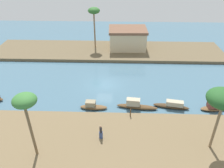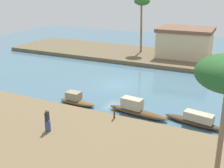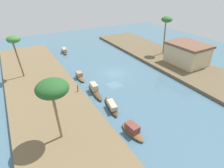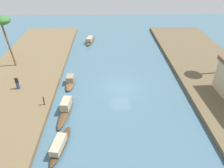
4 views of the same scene
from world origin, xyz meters
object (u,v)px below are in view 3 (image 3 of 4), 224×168
(sampan_upstream_small, at_px, (95,90))
(palm_tree_left_near, at_px, (14,41))
(sampan_with_tall_canopy, at_px, (132,130))
(sampan_midstream, at_px, (64,51))
(person_on_near_bank, at_px, (46,84))
(mooring_post, at_px, (78,88))
(sampan_with_red_awning, at_px, (80,76))
(palm_tree_right_tall, at_px, (167,21))
(riverside_building, at_px, (187,53))
(palm_tree_left_far, at_px, (52,89))
(sampan_foreground, at_px, (111,106))

(sampan_upstream_small, relative_size, palm_tree_left_near, 0.76)
(sampan_upstream_small, height_order, sampan_with_tall_canopy, sampan_upstream_small)
(sampan_midstream, bearing_deg, person_on_near_bank, -14.84)
(mooring_post, relative_size, palm_tree_left_near, 0.15)
(sampan_midstream, relative_size, palm_tree_left_near, 0.72)
(sampan_with_red_awning, bearing_deg, palm_tree_right_tall, 95.84)
(riverside_building, bearing_deg, sampan_with_tall_canopy, -63.67)
(sampan_midstream, distance_m, riverside_building, 27.04)
(sampan_upstream_small, distance_m, sampan_with_tall_canopy, 9.97)
(sampan_with_tall_canopy, relative_size, sampan_midstream, 0.72)
(sampan_with_tall_canopy, bearing_deg, palm_tree_left_near, -162.04)
(palm_tree_left_far, bearing_deg, sampan_midstream, 162.46)
(sampan_with_red_awning, distance_m, palm_tree_right_tall, 21.49)
(palm_tree_left_near, bearing_deg, sampan_foreground, 31.51)
(person_on_near_bank, bearing_deg, mooring_post, 123.50)
(sampan_with_tall_canopy, height_order, riverside_building, riverside_building)
(sampan_upstream_small, xyz_separation_m, riverside_building, (-0.69, 20.04, 2.05))
(palm_tree_left_near, bearing_deg, riverside_building, 71.94)
(sampan_midstream, bearing_deg, riverside_building, 54.22)
(sampan_with_tall_canopy, distance_m, mooring_post, 11.03)
(sampan_with_tall_canopy, distance_m, sampan_foreground, 5.23)
(sampan_with_tall_canopy, bearing_deg, sampan_midstream, 171.45)
(sampan_midstream, bearing_deg, mooring_post, -0.58)
(person_on_near_bank, distance_m, riverside_building, 26.51)
(person_on_near_bank, distance_m, mooring_post, 5.03)
(palm_tree_left_near, relative_size, palm_tree_left_far, 1.03)
(palm_tree_right_tall, relative_size, riverside_building, 1.06)
(sampan_with_tall_canopy, relative_size, sampan_foreground, 0.77)
(sampan_with_tall_canopy, relative_size, riverside_building, 0.48)
(sampan_with_red_awning, height_order, person_on_near_bank, person_on_near_bank)
(sampan_with_tall_canopy, bearing_deg, person_on_near_bank, -161.95)
(sampan_upstream_small, xyz_separation_m, mooring_post, (-0.79, -2.38, 0.56))
(sampan_upstream_small, distance_m, palm_tree_left_near, 14.85)
(sampan_with_red_awning, distance_m, mooring_post, 5.23)
(palm_tree_left_far, distance_m, palm_tree_right_tall, 30.70)
(sampan_upstream_small, relative_size, riverside_building, 0.71)
(mooring_post, height_order, palm_tree_right_tall, palm_tree_right_tall)
(palm_tree_left_near, xyz_separation_m, palm_tree_left_far, (17.26, 1.66, -0.33))
(sampan_with_red_awning, bearing_deg, palm_tree_left_far, -27.41)
(sampan_upstream_small, xyz_separation_m, palm_tree_right_tall, (-7.16, 19.91, 7.07))
(sampan_foreground, height_order, mooring_post, mooring_post)
(sampan_upstream_small, bearing_deg, sampan_with_tall_canopy, 5.98)
(sampan_with_tall_canopy, xyz_separation_m, palm_tree_right_tall, (-17.13, 19.92, 7.07))
(mooring_post, bearing_deg, sampan_upstream_small, 71.69)
(sampan_foreground, relative_size, mooring_post, 4.58)
(sampan_foreground, bearing_deg, sampan_midstream, -172.60)
(sampan_upstream_small, height_order, sampan_with_red_awning, sampan_upstream_small)
(sampan_midstream, distance_m, palm_tree_right_tall, 23.73)
(mooring_post, bearing_deg, sampan_foreground, 25.16)
(sampan_upstream_small, distance_m, sampan_foreground, 4.75)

